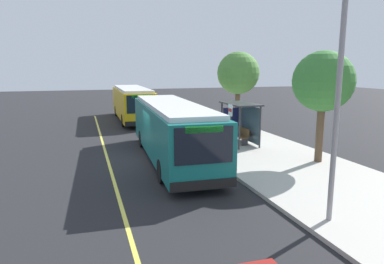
{
  "coord_description": "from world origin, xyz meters",
  "views": [
    {
      "loc": [
        17.4,
        -3.28,
        4.71
      ],
      "look_at": [
        1.29,
        1.77,
        1.59
      ],
      "focal_mm": 32.74,
      "sensor_mm": 36.0,
      "label": 1
    }
  ],
  "objects_px": {
    "transit_bus_second": "(132,102)",
    "route_sign_post": "(230,124)",
    "waiting_bench": "(241,135)",
    "transit_bus_main": "(172,129)",
    "pedestrian_commuter": "(198,124)"
  },
  "relations": [
    {
      "from": "transit_bus_second",
      "to": "route_sign_post",
      "type": "relative_size",
      "value": 3.85
    },
    {
      "from": "transit_bus_second",
      "to": "route_sign_post",
      "type": "bearing_deg",
      "value": 9.55
    },
    {
      "from": "route_sign_post",
      "to": "waiting_bench",
      "type": "bearing_deg",
      "value": 147.17
    },
    {
      "from": "transit_bus_second",
      "to": "waiting_bench",
      "type": "bearing_deg",
      "value": 21.49
    },
    {
      "from": "transit_bus_main",
      "to": "transit_bus_second",
      "type": "xyz_separation_m",
      "value": [
        -14.44,
        -0.03,
        -0.0
      ]
    },
    {
      "from": "transit_bus_main",
      "to": "waiting_bench",
      "type": "height_order",
      "value": "transit_bus_main"
    },
    {
      "from": "route_sign_post",
      "to": "pedestrian_commuter",
      "type": "xyz_separation_m",
      "value": [
        -5.47,
        0.11,
        -0.84
      ]
    },
    {
      "from": "transit_bus_main",
      "to": "pedestrian_commuter",
      "type": "distance_m",
      "value": 4.98
    },
    {
      "from": "waiting_bench",
      "to": "pedestrian_commuter",
      "type": "distance_m",
      "value": 2.97
    },
    {
      "from": "transit_bus_main",
      "to": "transit_bus_second",
      "type": "distance_m",
      "value": 14.44
    },
    {
      "from": "transit_bus_main",
      "to": "route_sign_post",
      "type": "distance_m",
      "value": 2.97
    },
    {
      "from": "route_sign_post",
      "to": "pedestrian_commuter",
      "type": "relative_size",
      "value": 1.66
    },
    {
      "from": "transit_bus_second",
      "to": "waiting_bench",
      "type": "height_order",
      "value": "transit_bus_second"
    },
    {
      "from": "waiting_bench",
      "to": "route_sign_post",
      "type": "relative_size",
      "value": 0.57
    },
    {
      "from": "transit_bus_second",
      "to": "pedestrian_commuter",
      "type": "height_order",
      "value": "transit_bus_second"
    }
  ]
}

